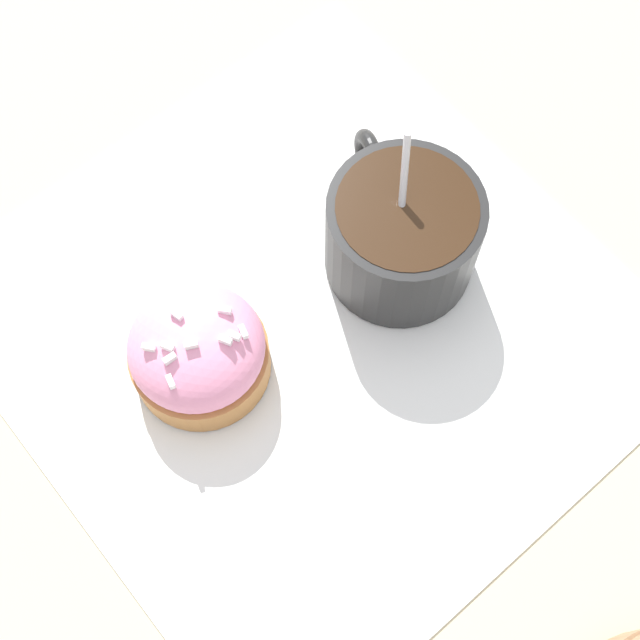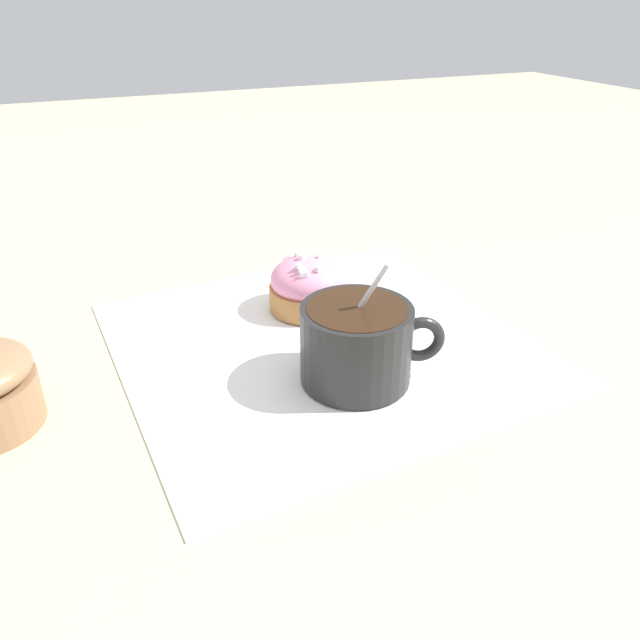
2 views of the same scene
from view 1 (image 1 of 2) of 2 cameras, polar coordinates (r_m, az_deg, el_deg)
ground_plane at (r=0.52m, az=-0.67°, el=-0.24°), size 3.00×3.00×0.00m
paper_napkin at (r=0.52m, az=-0.67°, el=-0.18°), size 0.36×0.36×0.00m
coffee_cup at (r=0.51m, az=5.11°, el=5.87°), size 0.09×0.11×0.10m
frosted_pastry at (r=0.49m, az=-7.82°, el=-2.00°), size 0.08×0.08×0.06m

